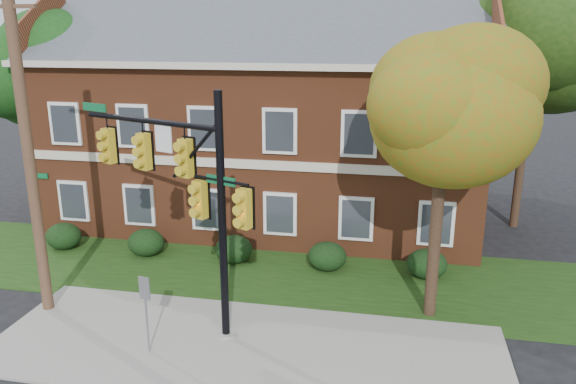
% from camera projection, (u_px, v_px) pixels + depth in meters
% --- Properties ---
extents(ground, '(120.00, 120.00, 0.00)m').
position_uv_depth(ground, '(235.00, 371.00, 14.32)').
color(ground, black).
rests_on(ground, ground).
extents(sidewalk, '(14.00, 5.00, 0.08)m').
position_uv_depth(sidewalk, '(245.00, 349.00, 15.25)').
color(sidewalk, gray).
rests_on(sidewalk, ground).
extents(grass_strip, '(30.00, 6.00, 0.04)m').
position_uv_depth(grass_strip, '(283.00, 274.00, 19.96)').
color(grass_strip, '#193811').
rests_on(grass_strip, ground).
extents(apartment_building, '(18.80, 8.80, 9.74)m').
position_uv_depth(apartment_building, '(265.00, 110.00, 24.56)').
color(apartment_building, brown).
rests_on(apartment_building, ground).
extents(hedge_far_left, '(1.40, 1.26, 1.05)m').
position_uv_depth(hedge_far_left, '(64.00, 236.00, 22.17)').
color(hedge_far_left, black).
rests_on(hedge_far_left, ground).
extents(hedge_left, '(1.40, 1.26, 1.05)m').
position_uv_depth(hedge_left, '(146.00, 243.00, 21.51)').
color(hedge_left, black).
rests_on(hedge_left, ground).
extents(hedge_center, '(1.40, 1.26, 1.05)m').
position_uv_depth(hedge_center, '(234.00, 249.00, 20.86)').
color(hedge_center, black).
rests_on(hedge_center, ground).
extents(hedge_right, '(1.40, 1.26, 1.05)m').
position_uv_depth(hedge_right, '(327.00, 256.00, 20.20)').
color(hedge_right, black).
rests_on(hedge_right, ground).
extents(hedge_far_right, '(1.40, 1.26, 1.05)m').
position_uv_depth(hedge_far_right, '(427.00, 264.00, 19.54)').
color(hedge_far_right, black).
rests_on(hedge_far_right, ground).
extents(tree_near_right, '(4.50, 4.25, 8.58)m').
position_uv_depth(tree_near_right, '(455.00, 96.00, 15.12)').
color(tree_near_right, black).
rests_on(tree_near_right, ground).
extents(tree_left_rear, '(5.40, 5.10, 8.88)m').
position_uv_depth(tree_left_rear, '(46.00, 69.00, 24.87)').
color(tree_left_rear, black).
rests_on(tree_left_rear, ground).
extents(tree_right_rear, '(6.30, 5.95, 10.62)m').
position_uv_depth(tree_right_rear, '(545.00, 36.00, 22.38)').
color(tree_right_rear, black).
rests_on(tree_right_rear, ground).
extents(tree_far_rear, '(6.84, 6.46, 11.52)m').
position_uv_depth(tree_far_rear, '(322.00, 21.00, 30.62)').
color(tree_far_rear, black).
rests_on(tree_far_rear, ground).
extents(traffic_signal, '(5.84, 2.44, 6.94)m').
position_uv_depth(traffic_signal, '(186.00, 185.00, 15.31)').
color(traffic_signal, gray).
rests_on(traffic_signal, ground).
extents(utility_pole, '(1.52, 0.35, 9.74)m').
position_uv_depth(utility_pole, '(28.00, 155.00, 16.06)').
color(utility_pole, '#4E3624').
rests_on(utility_pole, ground).
extents(sign_post, '(0.33, 0.11, 2.24)m').
position_uv_depth(sign_post, '(145.00, 302.00, 14.67)').
color(sign_post, slate).
rests_on(sign_post, ground).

